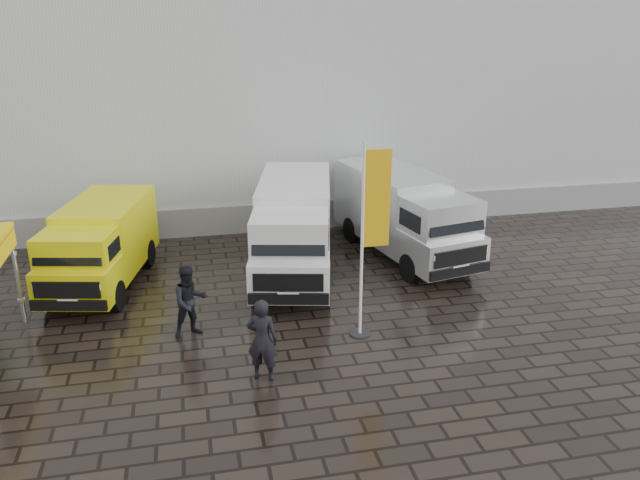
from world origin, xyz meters
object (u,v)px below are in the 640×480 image
object	(u,v)px
person_tent	(190,301)
flagpole	(370,232)
van_yellow	(101,247)
person_front	(262,340)
van_white	(294,231)
wheelie_bin	(436,211)
van_silver	(404,216)

from	to	relation	value
person_tent	flagpole	bearing A→B (deg)	-28.55
van_yellow	person_front	distance (m)	6.88
flagpole	van_white	bearing A→B (deg)	104.56
wheelie_bin	van_white	bearing A→B (deg)	-149.11
van_silver	flagpole	size ratio (longest dim) A/B	1.29
wheelie_bin	flagpole	bearing A→B (deg)	-121.98
van_white	flagpole	size ratio (longest dim) A/B	1.32
flagpole	person_front	world-z (taller)	flagpole
van_white	person_tent	xyz separation A→B (m)	(-3.05, -3.23, -0.45)
flagpole	person_front	distance (m)	3.46
van_yellow	flagpole	size ratio (longest dim) A/B	1.06
van_yellow	van_silver	xyz separation A→B (m)	(9.00, 0.46, 0.16)
person_front	person_tent	xyz separation A→B (m)	(-1.42, 2.25, -0.03)
flagpole	van_silver	bearing A→B (deg)	61.97
wheelie_bin	person_front	distance (m)	11.59
van_yellow	wheelie_bin	bearing A→B (deg)	28.21
van_white	van_silver	size ratio (longest dim) A/B	1.02
van_silver	person_tent	bearing A→B (deg)	-160.95
flagpole	van_yellow	bearing A→B (deg)	146.14
van_yellow	van_white	size ratio (longest dim) A/B	0.81
wheelie_bin	person_front	size ratio (longest dim) A/B	0.55
van_yellow	van_white	xyz separation A→B (m)	(5.40, -0.27, 0.19)
van_silver	person_tent	size ratio (longest dim) A/B	3.40
van_white	person_tent	world-z (taller)	van_white
van_silver	person_tent	xyz separation A→B (m)	(-6.65, -3.96, -0.42)
person_tent	van_yellow	bearing A→B (deg)	106.77
van_yellow	person_tent	size ratio (longest dim) A/B	2.81
van_yellow	person_front	bearing A→B (deg)	-44.16
van_silver	flagpole	distance (m)	5.57
van_yellow	flagpole	world-z (taller)	flagpole
wheelie_bin	person_tent	size ratio (longest dim) A/B	0.57
flagpole	person_front	size ratio (longest dim) A/B	2.56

